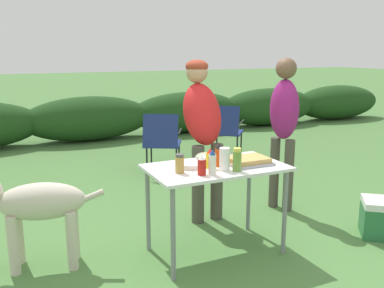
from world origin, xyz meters
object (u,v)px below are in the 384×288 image
object	(u,v)px
paper_cup_stack	(225,159)
dog	(33,205)
camp_chair_near_hedge	(162,139)
relish_jar	(237,160)
camp_chair_green_behind_table	(226,128)
folding_table	(216,175)
food_tray	(248,161)
hot_sauce_bottle	(219,156)
mayo_bottle	(212,163)
mixing_bowl	(208,157)
standing_person_in_red_jacket	(284,119)
mustard_bottle	(210,159)
standing_person_in_olive_jacket	(203,123)
spice_jar	(180,164)
plate_stack	(190,165)
ketchup_bottle	(202,165)

from	to	relation	value
paper_cup_stack	dog	size ratio (longest dim) A/B	0.18
paper_cup_stack	camp_chair_near_hedge	distance (m)	2.57
relish_jar	camp_chair_green_behind_table	size ratio (longest dim) A/B	0.22
folding_table	food_tray	bearing A→B (deg)	-10.98
folding_table	food_tray	xyz separation A→B (m)	(0.26, -0.05, 0.10)
hot_sauce_bottle	camp_chair_near_hedge	xyz separation A→B (m)	(0.43, 2.38, -0.36)
hot_sauce_bottle	mayo_bottle	xyz separation A→B (m)	(-0.16, -0.19, 0.01)
mixing_bowl	standing_person_in_red_jacket	distance (m)	1.19
mustard_bottle	mayo_bottle	bearing A→B (deg)	-111.88
folding_table	dog	distance (m)	1.42
paper_cup_stack	camp_chair_green_behind_table	distance (m)	3.33
mixing_bowl	mayo_bottle	xyz separation A→B (m)	(-0.15, -0.36, 0.06)
paper_cup_stack	hot_sauce_bottle	bearing A→B (deg)	81.77
mustard_bottle	standing_person_in_olive_jacket	bearing A→B (deg)	67.65
paper_cup_stack	standing_person_in_red_jacket	xyz separation A→B (m)	(1.09, 0.72, 0.13)
spice_jar	standing_person_in_olive_jacket	world-z (taller)	standing_person_in_olive_jacket
standing_person_in_olive_jacket	paper_cup_stack	bearing A→B (deg)	-107.06
plate_stack	standing_person_in_olive_jacket	size ratio (longest dim) A/B	0.14
paper_cup_stack	camp_chair_green_behind_table	world-z (taller)	paper_cup_stack
relish_jar	hot_sauce_bottle	bearing A→B (deg)	107.72
folding_table	mixing_bowl	distance (m)	0.19
plate_stack	hot_sauce_bottle	distance (m)	0.24
paper_cup_stack	camp_chair_near_hedge	bearing A→B (deg)	79.86
paper_cup_stack	food_tray	bearing A→B (deg)	17.19
folding_table	camp_chair_near_hedge	xyz separation A→B (m)	(0.45, 2.37, -0.20)
paper_cup_stack	mayo_bottle	world-z (taller)	mayo_bottle
standing_person_in_red_jacket	mayo_bottle	bearing A→B (deg)	-78.07
hot_sauce_bottle	camp_chair_green_behind_table	distance (m)	3.22
food_tray	camp_chair_near_hedge	xyz separation A→B (m)	(0.19, 2.42, -0.30)
mixing_bowl	camp_chair_green_behind_table	bearing A→B (deg)	57.74
paper_cup_stack	mixing_bowl	bearing A→B (deg)	89.05
ketchup_bottle	camp_chair_near_hedge	distance (m)	2.65
hot_sauce_bottle	relish_jar	world-z (taller)	hot_sauce_bottle
mustard_bottle	plate_stack	bearing A→B (deg)	143.46
folding_table	paper_cup_stack	distance (m)	0.21
plate_stack	mayo_bottle	xyz separation A→B (m)	(0.06, -0.26, 0.07)
paper_cup_stack	camp_chair_green_behind_table	xyz separation A→B (m)	(1.64, 2.88, -0.36)
standing_person_in_red_jacket	camp_chair_near_hedge	world-z (taller)	standing_person_in_red_jacket
plate_stack	mustard_bottle	size ratio (longest dim) A/B	1.37
standing_person_in_olive_jacket	mayo_bottle	bearing A→B (deg)	-113.85
hot_sauce_bottle	mayo_bottle	distance (m)	0.25
hot_sauce_bottle	mustard_bottle	world-z (taller)	hot_sauce_bottle
camp_chair_green_behind_table	relish_jar	bearing A→B (deg)	-77.90
food_tray	ketchup_bottle	size ratio (longest dim) A/B	2.30
paper_cup_stack	camp_chair_green_behind_table	size ratio (longest dim) A/B	0.21
folding_table	ketchup_bottle	xyz separation A→B (m)	(-0.21, -0.17, 0.15)
food_tray	standing_person_in_red_jacket	size ratio (longest dim) A/B	0.22
mustard_bottle	ketchup_bottle	distance (m)	0.20
standing_person_in_red_jacket	hot_sauce_bottle	bearing A→B (deg)	-81.56
mayo_bottle	dog	bearing A→B (deg)	155.34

